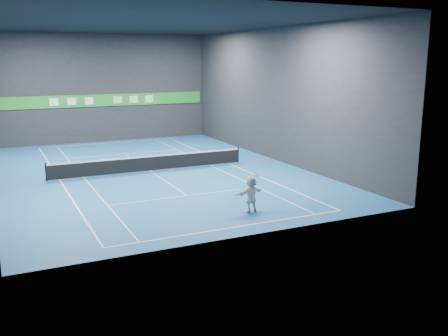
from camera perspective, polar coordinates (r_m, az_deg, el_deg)
name	(u,v)px	position (r m, az deg, el deg)	size (l,w,h in m)	color
ground	(150,171)	(31.72, -8.42, -0.35)	(26.00, 26.00, 0.00)	#1B5695
ceiling	(145,23)	(31.04, -8.96, 16.09)	(26.00, 26.00, 0.00)	black
wall_back	(103,88)	(43.64, -13.71, 8.84)	(18.00, 0.10, 9.00)	#242427
wall_front	(248,123)	(19.04, 2.81, 5.12)	(18.00, 0.10, 9.00)	#242427
wall_right	(275,95)	(34.73, 5.82, 8.32)	(0.10, 26.00, 9.00)	#242427
baseline_near	(235,227)	(21.03, 1.25, -6.77)	(10.98, 0.08, 0.01)	white
baseline_far	(108,143)	(43.04, -13.10, 2.80)	(10.98, 0.08, 0.01)	white
sideline_doubles_left	(60,180)	(30.63, -18.28, -1.30)	(0.08, 23.78, 0.01)	white
sideline_doubles_right	(229,163)	(33.68, 0.53, 0.53)	(0.08, 23.78, 0.01)	white
sideline_singles_left	(84,178)	(30.81, -15.74, -1.05)	(0.06, 23.78, 0.01)	white
sideline_singles_right	(210,165)	(33.11, -1.61, 0.32)	(0.06, 23.78, 0.01)	white
service_line_near	(187,196)	(25.84, -4.23, -3.16)	(8.23, 0.06, 0.01)	white
service_line_far	(125,154)	(37.77, -11.29, 1.58)	(8.23, 0.06, 0.01)	white
center_service_line	(150,171)	(31.72, -8.42, -0.34)	(0.06, 12.80, 0.01)	white
player	(251,194)	(22.89, 3.10, -3.00)	(1.56, 0.50, 1.68)	white
tennis_ball	(242,149)	(22.32, 2.12, 2.19)	(0.07, 0.07, 0.07)	#DEF428
tennis_net	(150,163)	(31.61, -8.45, 0.61)	(12.50, 0.10, 1.07)	black
sponsor_banner	(103,100)	(43.64, -13.63, 7.53)	(17.64, 0.11, 1.00)	green
tennis_racket	(256,175)	(22.86, 3.69, -0.85)	(0.49, 0.41, 0.61)	red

